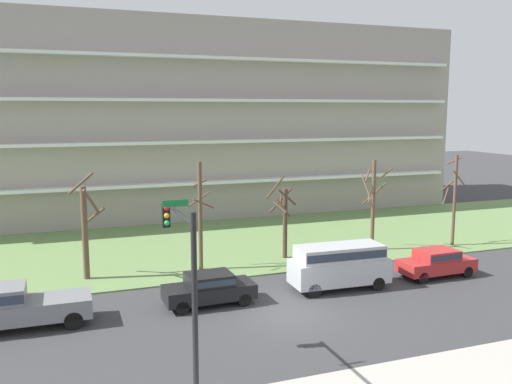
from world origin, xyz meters
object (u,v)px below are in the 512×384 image
(pickup_gray_center_right, at_px, (21,306))
(traffic_signal_mast, at_px, (183,265))
(tree_far_left, at_px, (86,228))
(sedan_red_near_left, at_px, (436,262))
(tree_right, at_px, (373,202))
(tree_far_right, at_px, (454,198))
(sedan_black_center_left, at_px, (209,288))
(tree_left, at_px, (200,215))
(van_silver_near_right, at_px, (339,263))
(tree_center, at_px, (284,217))

(pickup_gray_center_right, distance_m, traffic_signal_mast, 9.93)
(tree_far_left, bearing_deg, sedan_red_near_left, -18.41)
(tree_right, height_order, traffic_signal_mast, traffic_signal_mast)
(tree_far_right, relative_size, traffic_signal_mast, 1.00)
(tree_far_left, distance_m, sedan_black_center_left, 8.45)
(tree_left, bearing_deg, pickup_gray_center_right, -148.94)
(tree_far_right, height_order, sedan_red_near_left, tree_far_right)
(sedan_black_center_left, distance_m, pickup_gray_center_right, 8.44)
(tree_far_right, distance_m, sedan_red_near_left, 8.21)
(tree_left, distance_m, sedan_black_center_left, 6.33)
(pickup_gray_center_right, distance_m, van_silver_near_right, 15.56)
(tree_center, xyz_separation_m, pickup_gray_center_right, (-15.11, -6.47, -1.70))
(tree_far_left, bearing_deg, sedan_black_center_left, -49.39)
(tree_far_left, distance_m, pickup_gray_center_right, 7.21)
(tree_left, xyz_separation_m, tree_right, (11.98, 0.54, -0.00))
(sedan_red_near_left, xyz_separation_m, van_silver_near_right, (-6.23, -0.00, 0.52))
(tree_far_left, relative_size, sedan_red_near_left, 1.35)
(tree_right, relative_size, traffic_signal_mast, 0.96)
(tree_far_left, xyz_separation_m, sedan_red_near_left, (18.68, -6.22, -2.08))
(tree_right, height_order, pickup_gray_center_right, tree_right)
(sedan_black_center_left, bearing_deg, tree_right, -155.60)
(tree_center, height_order, traffic_signal_mast, traffic_signal_mast)
(pickup_gray_center_right, bearing_deg, van_silver_near_right, -179.39)
(tree_right, xyz_separation_m, van_silver_near_right, (-5.92, -6.27, -1.96))
(tree_far_right, relative_size, sedan_red_near_left, 1.44)
(tree_far_left, xyz_separation_m, pickup_gray_center_right, (-3.11, -6.22, -1.93))
(tree_far_left, distance_m, sedan_red_near_left, 19.80)
(van_silver_near_right, distance_m, traffic_signal_mast, 12.88)
(tree_right, xyz_separation_m, tree_far_right, (5.91, -0.82, 0.04))
(tree_far_left, relative_size, pickup_gray_center_right, 1.11)
(tree_right, relative_size, sedan_black_center_left, 1.39)
(tree_far_left, relative_size, tree_right, 0.97)
(tree_far_left, bearing_deg, pickup_gray_center_right, -116.54)
(sedan_red_near_left, xyz_separation_m, sedan_black_center_left, (-13.35, 0.00, 0.00))
(tree_left, relative_size, pickup_gray_center_right, 1.19)
(sedan_black_center_left, height_order, van_silver_near_right, van_silver_near_right)
(tree_center, bearing_deg, tree_right, -1.85)
(tree_far_left, height_order, tree_left, tree_left)
(tree_right, distance_m, van_silver_near_right, 8.84)
(van_silver_near_right, bearing_deg, tree_far_left, -24.26)
(tree_far_right, distance_m, van_silver_near_right, 13.18)
(sedan_red_near_left, bearing_deg, tree_left, -26.27)
(tree_right, bearing_deg, tree_left, -177.42)
(tree_left, relative_size, van_silver_near_right, 1.23)
(tree_right, bearing_deg, sedan_black_center_left, -154.34)
(pickup_gray_center_right, xyz_separation_m, van_silver_near_right, (15.56, -0.00, 0.38))
(sedan_red_near_left, xyz_separation_m, pickup_gray_center_right, (-21.79, 0.00, 0.14))
(tree_center, relative_size, traffic_signal_mast, 0.81)
(tree_left, distance_m, tree_right, 11.99)
(pickup_gray_center_right, bearing_deg, tree_far_left, -115.93)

